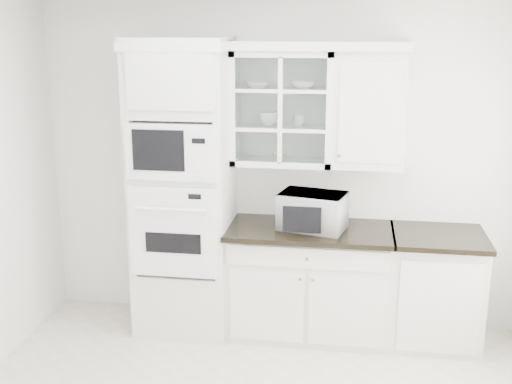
# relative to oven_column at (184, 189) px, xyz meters

# --- Properties ---
(room_shell) EXTENTS (4.00, 3.50, 2.70)m
(room_shell) POSITION_rel_oven_column_xyz_m (0.75, -0.99, 0.58)
(room_shell) COLOR white
(room_shell) RESTS_ON ground
(oven_column) EXTENTS (0.76, 0.68, 2.40)m
(oven_column) POSITION_rel_oven_column_xyz_m (0.00, 0.00, 0.00)
(oven_column) COLOR silver
(oven_column) RESTS_ON ground
(base_cabinet_run) EXTENTS (1.32, 0.67, 0.92)m
(base_cabinet_run) POSITION_rel_oven_column_xyz_m (1.03, 0.03, -0.74)
(base_cabinet_run) COLOR silver
(base_cabinet_run) RESTS_ON ground
(extra_base_cabinet) EXTENTS (0.72, 0.67, 0.92)m
(extra_base_cabinet) POSITION_rel_oven_column_xyz_m (2.03, 0.03, -0.74)
(extra_base_cabinet) COLOR silver
(extra_base_cabinet) RESTS_ON ground
(upper_cabinet_glass) EXTENTS (0.80, 0.33, 0.90)m
(upper_cabinet_glass) POSITION_rel_oven_column_xyz_m (0.78, 0.17, 0.65)
(upper_cabinet_glass) COLOR silver
(upper_cabinet_glass) RESTS_ON room_shell
(upper_cabinet_solid) EXTENTS (0.55, 0.33, 0.90)m
(upper_cabinet_solid) POSITION_rel_oven_column_xyz_m (1.46, 0.17, 0.65)
(upper_cabinet_solid) COLOR silver
(upper_cabinet_solid) RESTS_ON room_shell
(crown_molding) EXTENTS (2.14, 0.38, 0.07)m
(crown_molding) POSITION_rel_oven_column_xyz_m (0.68, 0.14, 1.14)
(crown_molding) COLOR silver
(crown_molding) RESTS_ON room_shell
(countertop_microwave) EXTENTS (0.59, 0.52, 0.29)m
(countertop_microwave) POSITION_rel_oven_column_xyz_m (1.05, 0.01, -0.13)
(countertop_microwave) COLOR white
(countertop_microwave) RESTS_ON base_cabinet_run
(bowl_a) EXTENTS (0.24, 0.24, 0.05)m
(bowl_a) POSITION_rel_oven_column_xyz_m (0.58, 0.15, 0.83)
(bowl_a) COLOR white
(bowl_a) RESTS_ON upper_cabinet_glass
(bowl_b) EXTENTS (0.23, 0.23, 0.06)m
(bowl_b) POSITION_rel_oven_column_xyz_m (0.94, 0.16, 0.84)
(bowl_b) COLOR white
(bowl_b) RESTS_ON upper_cabinet_glass
(cup_a) EXTENTS (0.16, 0.16, 0.11)m
(cup_a) POSITION_rel_oven_column_xyz_m (0.67, 0.17, 0.56)
(cup_a) COLOR white
(cup_a) RESTS_ON upper_cabinet_glass
(cup_b) EXTENTS (0.11, 0.11, 0.09)m
(cup_b) POSITION_rel_oven_column_xyz_m (0.91, 0.19, 0.55)
(cup_b) COLOR white
(cup_b) RESTS_ON upper_cabinet_glass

